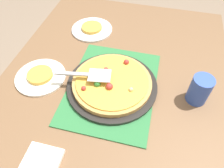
# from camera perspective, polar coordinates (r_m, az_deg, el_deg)

# --- Properties ---
(ground_plane) EXTENTS (8.00, 8.00, 0.00)m
(ground_plane) POSITION_cam_1_polar(r_m,az_deg,el_deg) (1.56, -0.00, -18.60)
(ground_plane) COLOR #84705B
(dining_table) EXTENTS (1.40, 1.00, 0.75)m
(dining_table) POSITION_cam_1_polar(r_m,az_deg,el_deg) (0.99, -0.00, -4.84)
(dining_table) COLOR brown
(dining_table) RESTS_ON ground_plane
(placemat) EXTENTS (0.48, 0.36, 0.01)m
(placemat) POSITION_cam_1_polar(r_m,az_deg,el_deg) (0.90, -0.00, -0.70)
(placemat) COLOR #2D753D
(placemat) RESTS_ON dining_table
(pizza_pan) EXTENTS (0.38, 0.38, 0.01)m
(pizza_pan) POSITION_cam_1_polar(r_m,az_deg,el_deg) (0.89, -0.00, -0.29)
(pizza_pan) COLOR black
(pizza_pan) RESTS_ON placemat
(pizza) EXTENTS (0.33, 0.33, 0.05)m
(pizza) POSITION_cam_1_polar(r_m,az_deg,el_deg) (0.88, -0.03, 0.55)
(pizza) COLOR tan
(pizza) RESTS_ON pizza_pan
(plate_near_left) EXTENTS (0.22, 0.22, 0.01)m
(plate_near_left) POSITION_cam_1_polar(r_m,az_deg,el_deg) (0.98, -18.67, 1.86)
(plate_near_left) COLOR white
(plate_near_left) RESTS_ON dining_table
(plate_far_right) EXTENTS (0.22, 0.22, 0.01)m
(plate_far_right) POSITION_cam_1_polar(r_m,az_deg,el_deg) (1.20, -5.43, 14.45)
(plate_far_right) COLOR white
(plate_far_right) RESTS_ON dining_table
(served_slice_left) EXTENTS (0.11, 0.11, 0.02)m
(served_slice_left) POSITION_cam_1_polar(r_m,az_deg,el_deg) (0.98, -18.86, 2.36)
(served_slice_left) COLOR gold
(served_slice_left) RESTS_ON plate_near_left
(served_slice_right) EXTENTS (0.11, 0.11, 0.02)m
(served_slice_right) POSITION_cam_1_polar(r_m,az_deg,el_deg) (1.19, -5.48, 14.96)
(served_slice_right) COLOR gold
(served_slice_right) RESTS_ON plate_far_right
(cup_far) EXTENTS (0.08, 0.08, 0.12)m
(cup_far) POSITION_cam_1_polar(r_m,az_deg,el_deg) (0.88, 22.54, -1.43)
(cup_far) COLOR #3351AD
(cup_far) RESTS_ON dining_table
(pizza_server) EXTENTS (0.08, 0.23, 0.01)m
(pizza_server) POSITION_cam_1_polar(r_m,az_deg,el_deg) (0.86, -6.52, 2.51)
(pizza_server) COLOR silver
(pizza_server) RESTS_ON pizza
(napkin_stack) EXTENTS (0.12, 0.12, 0.02)m
(napkin_stack) POSITION_cam_1_polar(r_m,az_deg,el_deg) (0.77, -18.63, -19.59)
(napkin_stack) COLOR white
(napkin_stack) RESTS_ON dining_table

